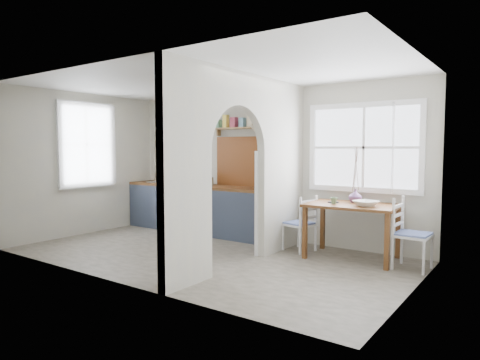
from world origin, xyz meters
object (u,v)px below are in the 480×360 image
Objects in this scene: dining_table at (352,231)px; chair_left at (299,223)px; chair_right at (413,234)px; kettle at (261,183)px; vase at (355,196)px.

chair_left is at bearing 176.98° from dining_table.
dining_table is at bearing 87.30° from chair_right.
kettle is at bearing 170.59° from dining_table.
vase is at bearing 92.94° from dining_table.
chair_left is at bearing -166.89° from vase.
chair_right is 4.44× the size of kettle.
chair_right is 2.57m from kettle.
dining_table is 0.86m from chair_right.
vase is (-0.88, 0.25, 0.42)m from chair_right.
kettle is at bearing 87.08° from chair_right.
kettle is at bearing -179.31° from vase.
chair_right is at bearing 102.48° from chair_left.
chair_right is at bearing -15.84° from vase.
vase reaches higher than chair_left.
kettle is at bearing -87.21° from chair_left.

